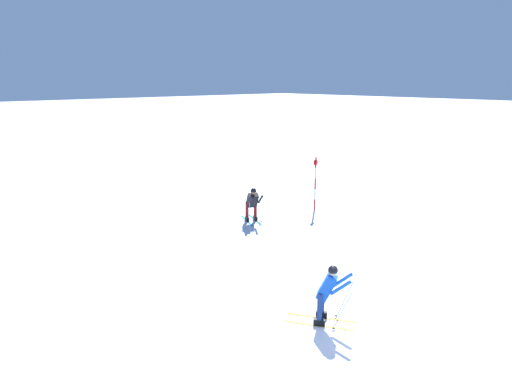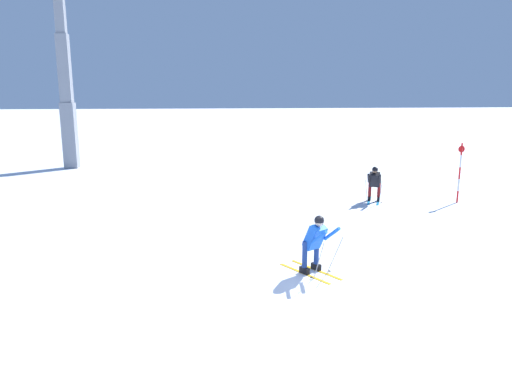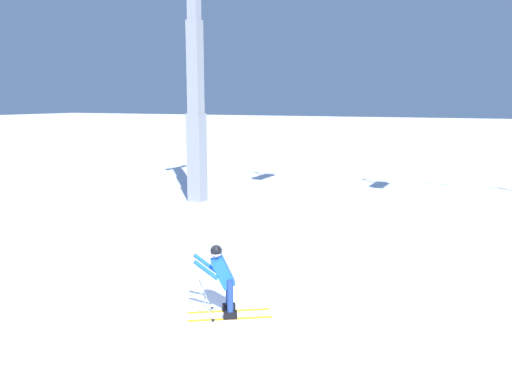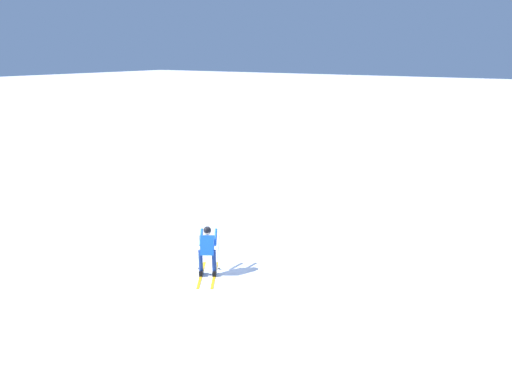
# 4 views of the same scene
# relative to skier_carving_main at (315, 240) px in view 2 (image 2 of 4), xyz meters

# --- Properties ---
(ground_plane) EXTENTS (260.00, 260.00, 0.00)m
(ground_plane) POSITION_rel_skier_carving_main_xyz_m (-0.86, -0.02, -0.89)
(ground_plane) COLOR white
(skier_carving_main) EXTENTS (1.77, 1.39, 1.67)m
(skier_carving_main) POSITION_rel_skier_carving_main_xyz_m (0.00, 0.00, 0.00)
(skier_carving_main) COLOR yellow
(skier_carving_main) RESTS_ON ground_plane
(lift_tower_far) EXTENTS (0.78, 2.56, 12.29)m
(lift_tower_far) POSITION_rel_skier_carving_main_xyz_m (18.60, 10.66, 4.21)
(lift_tower_far) COLOR gray
(lift_tower_far) RESTS_ON ground_plane
(trail_marker_pole) EXTENTS (0.07, 0.28, 2.49)m
(trail_marker_pole) POSITION_rel_skier_carving_main_xyz_m (7.07, -7.77, 0.44)
(trail_marker_pole) COLOR red
(trail_marker_pole) RESTS_ON ground_plane
(skier_distant_uphill) EXTENTS (1.71, 1.18, 1.65)m
(skier_distant_uphill) POSITION_rel_skier_carving_main_xyz_m (7.61, -4.36, -0.01)
(skier_distant_uphill) COLOR #198CCC
(skier_distant_uphill) RESTS_ON ground_plane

